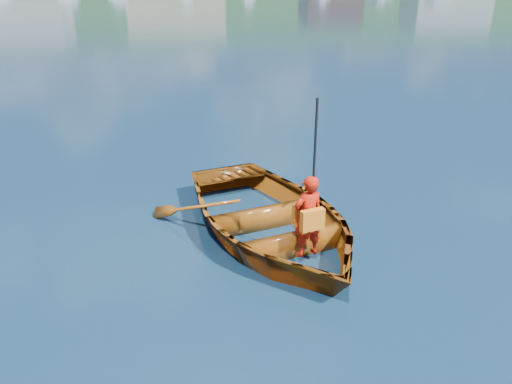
# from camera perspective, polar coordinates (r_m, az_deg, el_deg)

# --- Properties ---
(ground) EXTENTS (600.00, 600.00, 0.00)m
(ground) POSITION_cam_1_polar(r_m,az_deg,el_deg) (7.07, -1.85, -8.54)
(ground) COLOR #102648
(ground) RESTS_ON ground
(rowboat) EXTENTS (4.23, 5.05, 0.90)m
(rowboat) POSITION_cam_1_polar(r_m,az_deg,el_deg) (7.74, 1.57, -3.00)
(rowboat) COLOR brown
(rowboat) RESTS_ON ground
(child_paddler) EXTENTS (0.50, 0.42, 2.20)m
(child_paddler) POSITION_cam_1_polar(r_m,az_deg,el_deg) (6.92, 5.98, -2.75)
(child_paddler) COLOR red
(child_paddler) RESTS_ON ground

